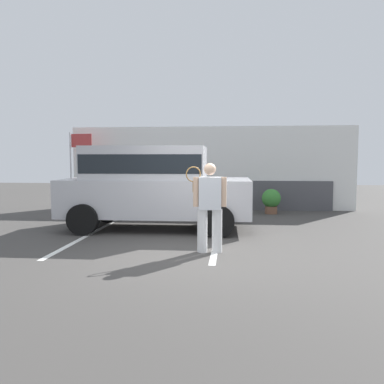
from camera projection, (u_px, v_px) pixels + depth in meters
name	position (u px, v px, depth m)	size (l,w,h in m)	color
ground_plane	(190.00, 255.00, 7.23)	(40.00, 40.00, 0.00)	#423F3D
parking_stripe_0	(87.00, 236.00, 8.97)	(0.12, 4.40, 0.01)	silver
parking_stripe_1	(217.00, 239.00, 8.67)	(0.12, 4.40, 0.01)	silver
house_frontage	(210.00, 170.00, 13.76)	(9.77, 0.40, 2.85)	white
parked_suv	(152.00, 183.00, 9.83)	(4.63, 2.23, 2.05)	#B7B7BC
tennis_player_man	(210.00, 206.00, 7.37)	(0.76, 0.29, 1.67)	white
potted_plant_by_porch	(271.00, 200.00, 12.57)	(0.60, 0.60, 0.79)	brown
flag_pole	(76.00, 156.00, 13.43)	(0.80, 0.12, 2.63)	silver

